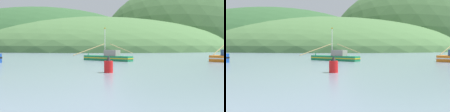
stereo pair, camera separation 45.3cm
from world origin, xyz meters
TOP-DOWN VIEW (x-y plane):
  - hill_far_right at (-95.05, 154.45)m, footprint 159.11×127.29m
  - hill_far_left at (-58.56, 156.89)m, footprint 180.32×144.25m
  - hill_far_center at (10.54, 196.17)m, footprint 142.28×113.82m
  - fishing_boat_green at (-5.01, 39.29)m, footprint 10.16×16.52m
  - channel_buoy at (1.77, 18.85)m, footprint 0.89×0.89m

SIDE VIEW (x-z plane):
  - hill_far_right at x=-95.05m, z-range -29.24..29.24m
  - hill_far_left at x=-58.56m, z-range -21.32..21.32m
  - hill_far_center at x=10.54m, z-range -51.38..51.38m
  - fishing_boat_green at x=-5.01m, z-range -2.37..3.69m
  - channel_buoy at x=1.77m, z-range -0.14..1.53m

